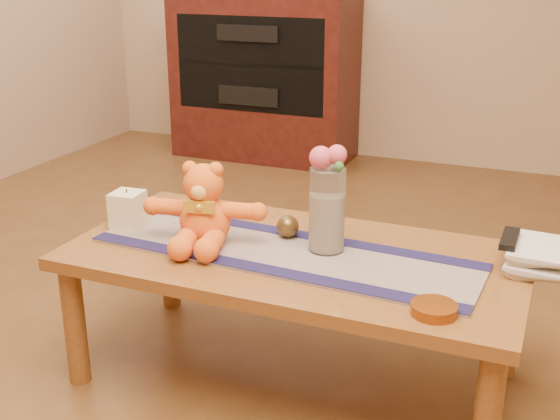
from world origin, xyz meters
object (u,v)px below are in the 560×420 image
at_px(tv_remote, 510,239).
at_px(bronze_ball, 288,226).
at_px(book_bottom, 507,261).
at_px(teddy_bear, 205,204).
at_px(glass_vase, 327,210).
at_px(pillar_candle, 128,209).
at_px(amber_dish, 434,309).

bearing_deg(tv_remote, bronze_ball, -174.18).
bearing_deg(tv_remote, book_bottom, 90.00).
bearing_deg(teddy_bear, bronze_ball, 17.30).
xyz_separation_m(glass_vase, tv_remote, (0.53, 0.11, -0.05)).
relative_size(teddy_bear, pillar_candle, 3.11).
distance_m(pillar_candle, book_bottom, 1.22).
bearing_deg(amber_dish, book_bottom, 70.41).
xyz_separation_m(pillar_candle, bronze_ball, (0.53, 0.11, -0.02)).
height_order(teddy_bear, bronze_ball, teddy_bear).
bearing_deg(bronze_ball, book_bottom, 5.99).
height_order(book_bottom, amber_dish, amber_dish).
relative_size(glass_vase, bronze_ball, 3.60).
bearing_deg(book_bottom, glass_vase, -169.40).
bearing_deg(bronze_ball, pillar_candle, -168.02).
height_order(teddy_bear, glass_vase, glass_vase).
bearing_deg(pillar_candle, bronze_ball, 11.98).
xyz_separation_m(pillar_candle, amber_dish, (1.07, -0.21, -0.05)).
height_order(pillar_candle, bronze_ball, pillar_candle).
bearing_deg(pillar_candle, glass_vase, 5.26).
bearing_deg(pillar_candle, tv_remote, 8.19).
distance_m(book_bottom, tv_remote, 0.08).
bearing_deg(glass_vase, book_bottom, 12.93).
xyz_separation_m(teddy_bear, glass_vase, (0.38, 0.08, 0.01)).
xyz_separation_m(glass_vase, bronze_ball, (-0.15, 0.05, -0.09)).
bearing_deg(amber_dish, glass_vase, 144.61).
height_order(pillar_candle, glass_vase, glass_vase).
height_order(teddy_bear, pillar_candle, teddy_bear).
distance_m(glass_vase, book_bottom, 0.56).
distance_m(bronze_ball, tv_remote, 0.68).
xyz_separation_m(teddy_bear, bronze_ball, (0.23, 0.13, -0.09)).
relative_size(pillar_candle, tv_remote, 0.74).
bearing_deg(pillar_candle, teddy_bear, -4.09).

